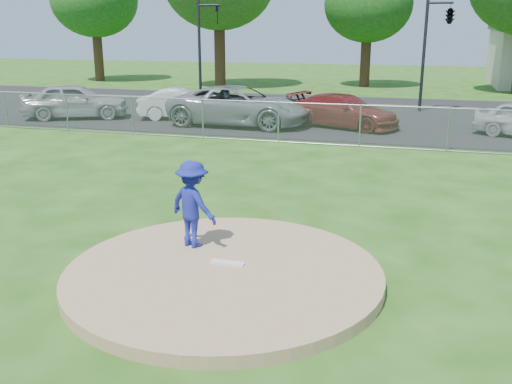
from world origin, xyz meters
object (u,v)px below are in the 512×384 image
traffic_signal_center (447,17)px  pitcher (193,204)px  parked_car_white (184,104)px  parked_car_darkred (344,111)px  traffic_signal_left (203,42)px  parked_car_gray (239,106)px  traffic_cone (188,119)px  parked_car_silver (75,101)px

traffic_signal_center → pitcher: 21.98m
parked_car_white → parked_car_darkred: size_ratio=0.87×
traffic_signal_left → traffic_signal_center: bearing=-0.0°
pitcher → parked_car_gray: (-3.68, 14.39, -0.15)m
traffic_signal_left → traffic_signal_center: 12.79m
traffic_cone → pitcher: bearing=-67.1°
traffic_signal_left → traffic_signal_center: (12.73, -0.00, 1.25)m
traffic_signal_left → parked_car_gray: (4.19, -6.75, -2.50)m
parked_car_darkred → parked_car_white: bearing=107.6°
traffic_signal_center → parked_car_white: (-11.60, -5.68, -3.91)m
traffic_cone → parked_car_darkred: parked_car_darkred is taller
traffic_signal_center → parked_car_darkred: (-4.08, -5.99, -3.90)m
traffic_signal_center → parked_car_silver: traffic_signal_center is taller
parked_car_darkred → pitcher: bearing=-163.0°
parked_car_silver → traffic_signal_center: bearing=-91.1°
traffic_signal_left → parked_car_silver: (-3.81, -6.94, -2.53)m
traffic_signal_left → parked_car_silver: bearing=-118.8°
traffic_signal_left → parked_car_silver: 8.31m
pitcher → parked_car_silver: pitcher is taller
traffic_signal_center → parked_car_silver: size_ratio=1.17×
traffic_signal_center → parked_car_white: bearing=-153.9°
traffic_cone → parked_car_white: parked_car_white is taller
pitcher → traffic_signal_center: bearing=-79.3°
parked_car_silver → parked_car_darkred: (12.46, 0.95, -0.12)m
traffic_signal_left → pitcher: size_ratio=3.44×
traffic_signal_center → parked_car_silver: bearing=-157.3°
traffic_cone → parked_car_darkred: bearing=14.6°
traffic_signal_center → parked_car_gray: 11.51m
parked_car_gray → traffic_cone: bearing=116.7°
traffic_signal_left → pitcher: bearing=-69.6°
traffic_signal_left → traffic_cone: (2.19, -7.67, -3.01)m
traffic_cone → parked_car_white: bearing=117.8°
traffic_cone → parked_car_silver: 6.07m
pitcher → parked_car_silver: bearing=-26.9°
traffic_signal_left → traffic_cone: 8.53m
traffic_signal_center → traffic_cone: traffic_signal_center is taller
traffic_signal_center → parked_car_white: 13.49m
traffic_signal_left → traffic_signal_center: size_ratio=1.00×
traffic_signal_center → parked_car_white: traffic_signal_center is taller
traffic_cone → parked_car_gray: bearing=24.8°
parked_car_darkred → parked_car_gray: bearing=119.6°
traffic_cone → parked_car_darkred: (6.46, 1.69, 0.36)m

